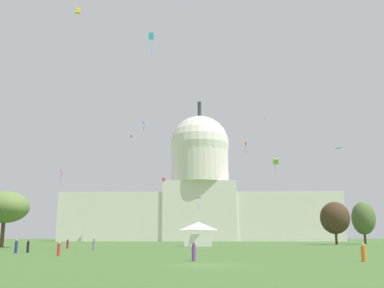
{
  "coord_description": "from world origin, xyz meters",
  "views": [
    {
      "loc": [
        0.15,
        -33.63,
        2.09
      ],
      "look_at": [
        -3.09,
        61.29,
        22.38
      ],
      "focal_mm": 40.59,
      "sensor_mm": 36.0,
      "label": 1
    }
  ],
  "objects_px": {
    "kite_cyan_high": "(151,38)",
    "kite_blue_high": "(144,124)",
    "tree_west_mid": "(5,207)",
    "person_grey_back_center": "(94,245)",
    "kite_green_high": "(266,119)",
    "tree_east_near": "(335,218)",
    "kite_yellow_high": "(78,11)",
    "kite_orange_mid": "(246,144)",
    "kite_red_mid": "(163,180)",
    "person_purple_lawn_far_left": "(194,252)",
    "person_red_near_tree_west": "(59,249)",
    "person_black_edge_west": "(28,247)",
    "person_maroon_aisle_center": "(68,244)",
    "kite_lime_mid": "(276,162)",
    "person_navy_back_right": "(16,247)",
    "capitol_building": "(200,194)",
    "kite_pink_high": "(132,136)",
    "kite_magenta_low": "(61,174)",
    "event_tent": "(198,234)",
    "tree_east_far": "(363,218)",
    "kite_violet_low": "(200,201)",
    "person_orange_near_tree_east": "(364,253)",
    "kite_turquoise_low": "(336,151)"
  },
  "relations": [
    {
      "from": "capitol_building",
      "to": "kite_green_high",
      "type": "relative_size",
      "value": 108.94
    },
    {
      "from": "kite_pink_high",
      "to": "kite_orange_mid",
      "type": "height_order",
      "value": "kite_pink_high"
    },
    {
      "from": "kite_cyan_high",
      "to": "kite_blue_high",
      "type": "distance_m",
      "value": 71.19
    },
    {
      "from": "person_maroon_aisle_center",
      "to": "kite_orange_mid",
      "type": "height_order",
      "value": "kite_orange_mid"
    },
    {
      "from": "event_tent",
      "to": "person_navy_back_right",
      "type": "relative_size",
      "value": 3.56
    },
    {
      "from": "person_orange_near_tree_east",
      "to": "kite_cyan_high",
      "type": "distance_m",
      "value": 57.81
    },
    {
      "from": "tree_west_mid",
      "to": "kite_green_high",
      "type": "xyz_separation_m",
      "value": [
        62.35,
        71.7,
        37.12
      ]
    },
    {
      "from": "person_grey_back_center",
      "to": "kite_pink_high",
      "type": "bearing_deg",
      "value": 1.44
    },
    {
      "from": "person_red_near_tree_west",
      "to": "kite_blue_high",
      "type": "height_order",
      "value": "kite_blue_high"
    },
    {
      "from": "person_purple_lawn_far_left",
      "to": "kite_yellow_high",
      "type": "xyz_separation_m",
      "value": [
        -26.9,
        47.65,
        49.96
      ]
    },
    {
      "from": "person_grey_back_center",
      "to": "person_maroon_aisle_center",
      "type": "height_order",
      "value": "person_grey_back_center"
    },
    {
      "from": "kite_violet_low",
      "to": "person_navy_back_right",
      "type": "bearing_deg",
      "value": 78.47
    },
    {
      "from": "person_red_near_tree_west",
      "to": "kite_green_high",
      "type": "height_order",
      "value": "kite_green_high"
    },
    {
      "from": "kite_cyan_high",
      "to": "kite_lime_mid",
      "type": "distance_m",
      "value": 37.55
    },
    {
      "from": "tree_east_far",
      "to": "kite_red_mid",
      "type": "xyz_separation_m",
      "value": [
        -62.29,
        48.1,
        17.58
      ]
    },
    {
      "from": "person_grey_back_center",
      "to": "kite_cyan_high",
      "type": "xyz_separation_m",
      "value": [
        6.83,
        8.78,
        37.85
      ]
    },
    {
      "from": "person_black_edge_west",
      "to": "person_navy_back_right",
      "type": "xyz_separation_m",
      "value": [
        -0.8,
        -1.8,
        0.04
      ]
    },
    {
      "from": "kite_blue_high",
      "to": "kite_red_mid",
      "type": "bearing_deg",
      "value": -61.95
    },
    {
      "from": "kite_cyan_high",
      "to": "kite_turquoise_low",
      "type": "xyz_separation_m",
      "value": [
        28.28,
        -15.4,
        -24.87
      ]
    },
    {
      "from": "tree_west_mid",
      "to": "kite_pink_high",
      "type": "height_order",
      "value": "kite_pink_high"
    },
    {
      "from": "person_red_near_tree_west",
      "to": "person_black_edge_west",
      "type": "bearing_deg",
      "value": -48.81
    },
    {
      "from": "capitol_building",
      "to": "kite_red_mid",
      "type": "xyz_separation_m",
      "value": [
        -14.33,
        -28.41,
        3.4
      ]
    },
    {
      "from": "kite_orange_mid",
      "to": "kite_red_mid",
      "type": "relative_size",
      "value": 1.35
    },
    {
      "from": "capitol_building",
      "to": "kite_magenta_low",
      "type": "relative_size",
      "value": 37.61
    },
    {
      "from": "person_navy_back_right",
      "to": "person_purple_lawn_far_left",
      "type": "relative_size",
      "value": 1.07
    },
    {
      "from": "person_black_edge_west",
      "to": "person_navy_back_right",
      "type": "bearing_deg",
      "value": 99.85
    },
    {
      "from": "tree_east_far",
      "to": "kite_cyan_high",
      "type": "height_order",
      "value": "kite_cyan_high"
    },
    {
      "from": "event_tent",
      "to": "tree_east_near",
      "type": "distance_m",
      "value": 42.2
    },
    {
      "from": "tree_west_mid",
      "to": "person_grey_back_center",
      "type": "distance_m",
      "value": 30.38
    },
    {
      "from": "kite_pink_high",
      "to": "kite_magenta_low",
      "type": "bearing_deg",
      "value": 95.35
    },
    {
      "from": "person_black_edge_west",
      "to": "kite_violet_low",
      "type": "xyz_separation_m",
      "value": [
        22.27,
        31.04,
        8.45
      ]
    },
    {
      "from": "person_black_edge_west",
      "to": "kite_blue_high",
      "type": "xyz_separation_m",
      "value": [
        1.84,
        87.5,
        39.72
      ]
    },
    {
      "from": "person_orange_near_tree_east",
      "to": "kite_cyan_high",
      "type": "height_order",
      "value": "kite_cyan_high"
    },
    {
      "from": "person_black_edge_west",
      "to": "kite_orange_mid",
      "type": "relative_size",
      "value": 0.45
    },
    {
      "from": "person_navy_back_right",
      "to": "kite_green_high",
      "type": "xyz_separation_m",
      "value": [
        46.82,
        100.67,
        44.1
      ]
    },
    {
      "from": "person_maroon_aisle_center",
      "to": "kite_lime_mid",
      "type": "distance_m",
      "value": 46.2
    },
    {
      "from": "capitol_building",
      "to": "tree_east_near",
      "type": "distance_m",
      "value": 94.1
    },
    {
      "from": "tree_east_near",
      "to": "person_grey_back_center",
      "type": "distance_m",
      "value": 73.14
    },
    {
      "from": "event_tent",
      "to": "kite_yellow_high",
      "type": "relative_size",
      "value": 4.87
    },
    {
      "from": "tree_west_mid",
      "to": "kite_blue_high",
      "type": "height_order",
      "value": "kite_blue_high"
    },
    {
      "from": "kite_green_high",
      "to": "kite_red_mid",
      "type": "relative_size",
      "value": 0.43
    },
    {
      "from": "person_purple_lawn_far_left",
      "to": "person_red_near_tree_west",
      "type": "bearing_deg",
      "value": -165.17
    },
    {
      "from": "event_tent",
      "to": "kite_yellow_high",
      "type": "height_order",
      "value": "kite_yellow_high"
    },
    {
      "from": "kite_violet_low",
      "to": "tree_east_far",
      "type": "bearing_deg",
      "value": -116.97
    },
    {
      "from": "tree_west_mid",
      "to": "kite_green_high",
      "type": "distance_m",
      "value": 102.02
    },
    {
      "from": "person_purple_lawn_far_left",
      "to": "kite_cyan_high",
      "type": "distance_m",
      "value": 53.5
    },
    {
      "from": "kite_blue_high",
      "to": "kite_turquoise_low",
      "type": "xyz_separation_m",
      "value": [
        39.87,
        -85.62,
        -26.7
      ]
    },
    {
      "from": "person_purple_lawn_far_left",
      "to": "person_navy_back_right",
      "type": "bearing_deg",
      "value": -168.84
    },
    {
      "from": "person_purple_lawn_far_left",
      "to": "kite_green_high",
      "type": "bearing_deg",
      "value": 126.92
    },
    {
      "from": "tree_east_near",
      "to": "kite_yellow_high",
      "type": "bearing_deg",
      "value": -152.72
    }
  ]
}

